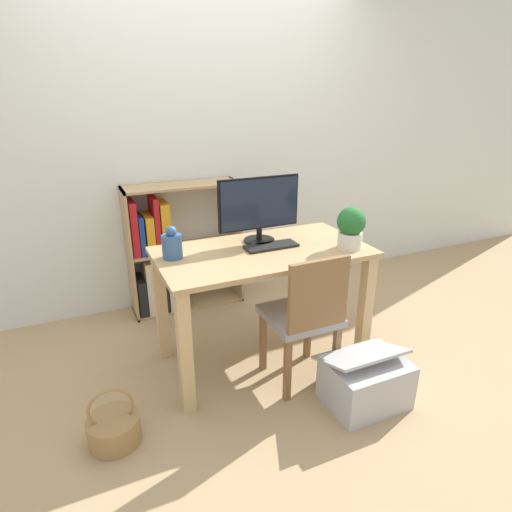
{
  "coord_description": "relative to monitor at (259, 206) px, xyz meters",
  "views": [
    {
      "loc": [
        -1.03,
        -2.19,
        1.67
      ],
      "look_at": [
        0.0,
        0.1,
        0.69
      ],
      "focal_mm": 30.0,
      "sensor_mm": 36.0,
      "label": 1
    }
  ],
  "objects": [
    {
      "name": "ground_plane",
      "position": [
        -0.04,
        -0.15,
        -1.0
      ],
      "size": [
        10.0,
        10.0,
        0.0
      ],
      "primitive_type": "plane",
      "color": "tan"
    },
    {
      "name": "wall_back",
      "position": [
        -0.04,
        0.96,
        0.3
      ],
      "size": [
        8.0,
        0.05,
        2.6
      ],
      "color": "silver",
      "rests_on": "ground_plane"
    },
    {
      "name": "desk",
      "position": [
        -0.04,
        -0.15,
        -0.38
      ],
      "size": [
        1.28,
        0.69,
        0.77
      ],
      "color": "tan",
      "rests_on": "ground_plane"
    },
    {
      "name": "monitor",
      "position": [
        0.0,
        0.0,
        0.0
      ],
      "size": [
        0.54,
        0.19,
        0.41
      ],
      "color": "black",
      "rests_on": "desk"
    },
    {
      "name": "keyboard",
      "position": [
        0.02,
        -0.13,
        -0.22
      ],
      "size": [
        0.33,
        0.12,
        0.02
      ],
      "color": "black",
      "rests_on": "desk"
    },
    {
      "name": "vase",
      "position": [
        -0.57,
        -0.05,
        -0.15
      ],
      "size": [
        0.12,
        0.12,
        0.19
      ],
      "color": "#33598C",
      "rests_on": "desk"
    },
    {
      "name": "potted_plant",
      "position": [
        0.45,
        -0.34,
        -0.1
      ],
      "size": [
        0.17,
        0.17,
        0.26
      ],
      "color": "silver",
      "rests_on": "desk"
    },
    {
      "name": "chair",
      "position": [
        0.07,
        -0.49,
        -0.53
      ],
      "size": [
        0.4,
        0.4,
        0.85
      ],
      "rotation": [
        0.0,
        0.0,
        -0.11
      ],
      "color": "gray",
      "rests_on": "ground_plane"
    },
    {
      "name": "bookshelf",
      "position": [
        -0.44,
        0.79,
        -0.55
      ],
      "size": [
        0.88,
        0.28,
        1.01
      ],
      "color": "tan",
      "rests_on": "ground_plane"
    },
    {
      "name": "basket",
      "position": [
        -1.04,
        -0.51,
        -0.91
      ],
      "size": [
        0.26,
        0.26,
        0.32
      ],
      "color": "#997547",
      "rests_on": "ground_plane"
    },
    {
      "name": "storage_box",
      "position": [
        0.3,
        -0.78,
        -0.85
      ],
      "size": [
        0.45,
        0.4,
        0.35
      ],
      "color": "#B2B2B7",
      "rests_on": "ground_plane"
    }
  ]
}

